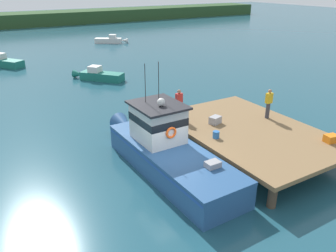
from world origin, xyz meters
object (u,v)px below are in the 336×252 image
deckhand_further_back (269,103)px  moored_boat_off_the_point (111,40)px  crate_single_far (215,120)px  moored_boat_outer_mooring (2,62)px  moored_boat_near_channel (99,75)px  deckhand_by_the_boat (179,103)px  crate_stack_near_edge (331,139)px  main_fishing_boat (165,149)px  bait_bucket (216,135)px

deckhand_further_back → moored_boat_off_the_point: (4.69, 34.11, -1.66)m
deckhand_further_back → crate_single_far: bearing=164.2°
crate_single_far → moored_boat_outer_mooring: 26.66m
moored_boat_near_channel → moored_boat_off_the_point: (8.36, 17.72, -0.02)m
deckhand_by_the_boat → deckhand_further_back: (4.18, -2.45, 0.00)m
crate_stack_near_edge → crate_single_far: bearing=125.2°
crate_stack_near_edge → crate_single_far: size_ratio=1.00×
main_fishing_boat → moored_boat_outer_mooring: main_fishing_boat is taller
crate_stack_near_edge → deckhand_further_back: deckhand_further_back is taller
moored_boat_near_channel → moored_boat_off_the_point: 19.59m
deckhand_by_the_boat → moored_boat_off_the_point: 32.92m
bait_bucket → crate_single_far: bearing=53.0°
bait_bucket → moored_boat_off_the_point: size_ratio=0.08×
deckhand_further_back → moored_boat_near_channel: bearing=102.6°
moored_boat_off_the_point → deckhand_by_the_boat: bearing=-105.6°
deckhand_further_back → moored_boat_near_channel: deckhand_further_back is taller
deckhand_further_back → moored_boat_off_the_point: deckhand_further_back is taller
crate_single_far → deckhand_further_back: deckhand_further_back is taller
deckhand_further_back → moored_boat_near_channel: 16.88m
moored_boat_off_the_point → moored_boat_outer_mooring: (-14.96, -7.66, 0.05)m
moored_boat_outer_mooring → crate_stack_near_edge: bearing=-70.7°
crate_single_far → deckhand_further_back: (2.94, -0.83, 0.66)m
moored_boat_off_the_point → moored_boat_outer_mooring: bearing=-152.9°
crate_stack_near_edge → moored_boat_off_the_point: bearing=83.4°
deckhand_by_the_boat → deckhand_further_back: 4.84m
main_fishing_boat → deckhand_further_back: 6.59m
main_fishing_boat → deckhand_by_the_boat: size_ratio=6.03×
crate_single_far → deckhand_by_the_boat: 2.14m
moored_boat_near_channel → moored_boat_outer_mooring: bearing=123.3°
crate_stack_near_edge → deckhand_further_back: bearing=94.4°
crate_single_far → moored_boat_outer_mooring: size_ratio=0.13×
bait_bucket → moored_boat_outer_mooring: 27.79m
crate_stack_near_edge → moored_boat_outer_mooring: (-10.56, 30.19, -0.93)m
bait_bucket → deckhand_further_back: 4.13m
bait_bucket → moored_boat_off_the_point: bearing=75.9°
deckhand_further_back → moored_boat_near_channel: size_ratio=0.38×
bait_bucket → deckhand_further_back: size_ratio=0.21×
moored_boat_near_channel → moored_boat_off_the_point: moored_boat_near_channel is taller
deckhand_by_the_boat → moored_boat_near_channel: deckhand_by_the_boat is taller
main_fishing_boat → moored_boat_near_channel: (2.83, 16.43, -0.59)m
main_fishing_boat → crate_stack_near_edge: 7.75m
crate_single_far → main_fishing_boat: bearing=-166.4°
crate_stack_near_edge → bait_bucket: 5.33m
moored_boat_near_channel → main_fishing_boat: bearing=-99.8°
moored_boat_outer_mooring → crate_single_far: bearing=-74.0°
crate_stack_near_edge → bait_bucket: bearing=144.1°
moored_boat_near_channel → moored_boat_outer_mooring: moored_boat_outer_mooring is taller
main_fishing_boat → bait_bucket: (2.47, -0.59, 0.36)m
moored_boat_off_the_point → moored_boat_near_channel: bearing=-115.3°
moored_boat_outer_mooring → moored_boat_near_channel: bearing=-56.7°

